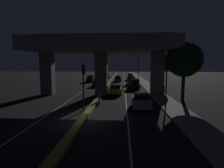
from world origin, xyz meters
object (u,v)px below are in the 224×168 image
pedestrian_on_sidewalk (163,90)px  car_dark_green_fifth (118,79)px  car_taxi_yellow_sixth (130,77)px  traffic_light_left_of_median (83,78)px  motorcycle_black_filtering_mid (107,91)px  car_grey_fourth (131,80)px  car_taxi_yellow_second (116,89)px  car_silver_lead (141,101)px  car_black_second_oncoming (90,79)px  street_lamp (137,65)px  traffic_light_right_of_median (166,76)px  car_black_lead_oncoming (98,83)px  car_black_third (135,83)px  car_taxi_yellow_third_oncoming (107,76)px  motorcycle_white_filtering_near (100,99)px

pedestrian_on_sidewalk → car_dark_green_fifth: bearing=108.2°
car_taxi_yellow_sixth → traffic_light_left_of_median: bearing=170.8°
car_taxi_yellow_sixth → motorcycle_black_filtering_mid: car_taxi_yellow_sixth is taller
traffic_light_left_of_median → pedestrian_on_sidewalk: 13.60m
traffic_light_left_of_median → car_grey_fourth: bearing=75.8°
car_taxi_yellow_second → car_taxi_yellow_sixth: size_ratio=0.93×
car_silver_lead → car_dark_green_fifth: 30.38m
car_black_second_oncoming → motorcycle_black_filtering_mid: size_ratio=2.29×
car_silver_lead → car_taxi_yellow_sixth: car_taxi_yellow_sixth is taller
car_dark_green_fifth → street_lamp: bearing=-53.0°
traffic_light_right_of_median → car_silver_lead: size_ratio=1.27×
car_taxi_yellow_sixth → car_black_second_oncoming: size_ratio=1.00×
car_taxi_yellow_second → car_black_lead_oncoming: 10.99m
car_black_third → car_taxi_yellow_third_oncoming: car_black_third is taller
car_black_lead_oncoming → motorcycle_white_filtering_near: 17.41m
traffic_light_left_of_median → pedestrian_on_sidewalk: traffic_light_left_of_median is taller
car_silver_lead → car_black_third: (0.32, 16.27, 0.16)m
street_lamp → car_dark_green_fifth: street_lamp is taller
car_taxi_yellow_second → car_black_second_oncoming: size_ratio=0.93×
car_taxi_yellow_sixth → pedestrian_on_sidewalk: size_ratio=2.78×
car_taxi_yellow_second → car_taxi_yellow_sixth: 27.44m
street_lamp → car_black_lead_oncoming: bearing=-122.7°
car_black_lead_oncoming → pedestrian_on_sidewalk: bearing=43.1°
street_lamp → motorcycle_black_filtering_mid: bearing=-104.7°
traffic_light_right_of_median → car_black_third: 17.85m
motorcycle_black_filtering_mid → car_black_lead_oncoming: bearing=14.1°
car_silver_lead → traffic_light_left_of_median: bearing=103.6°
car_taxi_yellow_second → car_taxi_yellow_sixth: (3.52, 27.21, 0.20)m
car_taxi_yellow_sixth → traffic_light_right_of_median: bearing=-176.4°
street_lamp → car_grey_fourth: 12.23m
car_taxi_yellow_sixth → car_taxi_yellow_third_oncoming: 9.81m
traffic_light_right_of_median → car_black_third: size_ratio=1.17×
street_lamp → motorcycle_black_filtering_mid: (-6.89, -26.17, -3.87)m
car_taxi_yellow_sixth → car_taxi_yellow_third_oncoming: car_taxi_yellow_sixth is taller
car_dark_green_fifth → motorcycle_black_filtering_mid: size_ratio=2.07×
street_lamp → car_taxi_yellow_sixth: size_ratio=1.68×
car_taxi_yellow_sixth → car_grey_fourth: bearing=179.3°
car_dark_green_fifth → car_black_lead_oncoming: (-4.17, -11.23, -0.10)m
car_silver_lead → car_black_lead_oncoming: (-7.61, 18.96, -0.09)m
traffic_light_left_of_median → car_silver_lead: (6.12, 1.27, -2.54)m
motorcycle_black_filtering_mid → pedestrian_on_sidewalk: size_ratio=1.21×
car_taxi_yellow_third_oncoming → motorcycle_white_filtering_near: car_taxi_yellow_third_oncoming is taller
car_silver_lead → motorcycle_black_filtering_mid: bearing=30.4°
street_lamp → motorcycle_white_filtering_near: bearing=-102.4°
car_black_third → car_taxi_yellow_third_oncoming: bearing=16.6°
car_silver_lead → motorcycle_white_filtering_near: size_ratio=2.34×
car_black_third → motorcycle_black_filtering_mid: size_ratio=2.34×
street_lamp → car_silver_lead: (-2.35, -34.50, -3.65)m
car_black_second_oncoming → traffic_light_left_of_median: bearing=7.9°
car_black_lead_oncoming → pedestrian_on_sidewalk: size_ratio=2.83×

